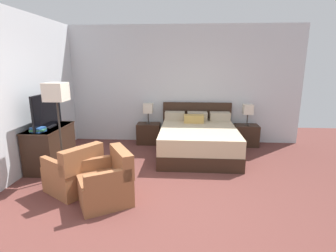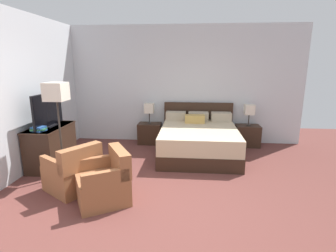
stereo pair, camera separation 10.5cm
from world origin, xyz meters
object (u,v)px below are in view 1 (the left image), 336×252
Objects in this scene: nightstand_left at (149,133)px; floor_lamp at (57,99)px; dresser at (50,147)px; book_small_top at (38,128)px; table_lamp_right at (248,110)px; tv at (47,111)px; table_lamp_left at (148,109)px; book_blue_cover at (38,130)px; bed at (198,140)px; book_red_cover at (38,131)px; nightstand_right at (246,135)px; armchair_by_window at (75,173)px; armchair_companion at (107,183)px.

nightstand_left is 2.67m from floor_lamp.
book_small_top is (0.00, -0.35, 0.45)m from dresser.
tv reaches higher than table_lamp_right.
table_lamp_right is 0.52× the size of tv.
table_lamp_left is 2.13× the size of book_blue_cover.
bed is 3.14m from book_red_cover.
book_red_cover reaches higher than nightstand_right.
floor_lamp reaches higher than nightstand_left.
book_blue_cover is 1.15× the size of book_small_top.
dresser is 0.55m from book_blue_cover.
book_blue_cover is at bearing -153.78° from nightstand_right.
bed is at bearing 24.20° from book_small_top.
dresser reaches higher than armchair_by_window.
dresser reaches higher than nightstand_left.
book_blue_cover is (-4.03, -1.98, -0.05)m from table_lamp_right.
table_lamp_left is 2.57× the size of book_red_cover.
bed is 3.93× the size of table_lamp_left.
book_small_top is at bearing -155.80° from bed.
nightstand_right is 0.59× the size of armchair_companion.
table_lamp_left reaches higher than book_blue_cover.
nightstand_left is 0.57× the size of tv.
dresser reaches higher than nightstand_right.
book_blue_cover is at bearing 0.00° from book_small_top.
dresser is 1.13× the size of armchair_by_window.
nightstand_left is at bearing 44.75° from dresser.
table_lamp_right is 0.53× the size of armchair_companion.
table_lamp_left is 2.47m from floor_lamp.
floor_lamp is (0.45, -0.48, 0.29)m from tv.
table_lamp_right reaches higher than armchair_companion.
tv is at bearing -158.09° from table_lamp_right.
bed is 3.54× the size of nightstand_right.
book_small_top is at bearing -90.04° from tv.
book_small_top reaches higher than nightstand_right.
dresser is (-4.03, -1.64, -0.47)m from table_lamp_right.
tv is at bearing 133.15° from floor_lamp.
nightstand_right is at bearing 30.74° from bed.
nightstand_left is 2.46m from tv.
table_lamp_left is 0.52× the size of tv.
bed reaches higher than armchair_companion.
book_blue_cover is 0.25× the size of armchair_by_window.
armchair_by_window reaches higher than nightstand_right.
nightstand_left is 2.86× the size of book_red_cover.
table_lamp_left is (-2.38, 0.00, 0.63)m from nightstand_right.
book_small_top is (-1.65, -1.98, -0.02)m from table_lamp_left.
table_lamp_left is at bearing 180.00° from table_lamp_right.
book_blue_cover is (-2.84, -1.27, 0.50)m from bed.
nightstand_left is 0.34× the size of floor_lamp.
nightstand_right is 4.53m from book_small_top.
armchair_by_window is at bearing -47.48° from tv.
book_red_cover is at bearing -129.62° from nightstand_left.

